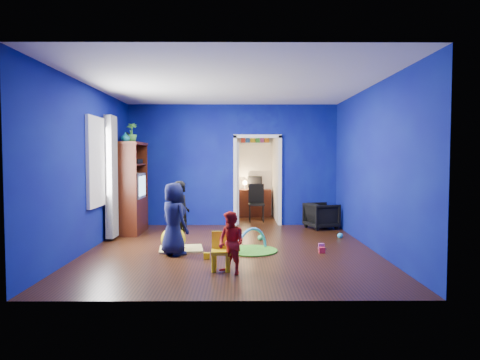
{
  "coord_description": "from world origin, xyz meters",
  "views": [
    {
      "loc": [
        0.12,
        -7.53,
        1.63
      ],
      "look_at": [
        0.17,
        0.4,
        1.21
      ],
      "focal_mm": 32.0,
      "sensor_mm": 36.0,
      "label": 1
    }
  ],
  "objects_px": {
    "child_navy": "(174,219)",
    "armchair": "(322,216)",
    "tv_armoire": "(130,188)",
    "study_desk": "(255,203)",
    "toddler_red": "(231,243)",
    "kid_chair": "(221,253)",
    "crt_tv": "(132,186)",
    "vase": "(125,137)",
    "hopper_ball": "(173,239)",
    "child_black": "(182,215)",
    "play_mat": "(252,251)",
    "folding_chair": "(256,204)"
  },
  "relations": [
    {
      "from": "crt_tv",
      "to": "vase",
      "type": "bearing_deg",
      "value": -97.59
    },
    {
      "from": "toddler_red",
      "to": "tv_armoire",
      "type": "height_order",
      "value": "tv_armoire"
    },
    {
      "from": "play_mat",
      "to": "child_black",
      "type": "bearing_deg",
      "value": 169.19
    },
    {
      "from": "child_navy",
      "to": "folding_chair",
      "type": "xyz_separation_m",
      "value": [
        1.54,
        3.73,
        -0.15
      ]
    },
    {
      "from": "child_black",
      "to": "vase",
      "type": "relative_size",
      "value": 6.17
    },
    {
      "from": "study_desk",
      "to": "kid_chair",
      "type": "bearing_deg",
      "value": -97.22
    },
    {
      "from": "child_navy",
      "to": "kid_chair",
      "type": "relative_size",
      "value": 2.42
    },
    {
      "from": "tv_armoire",
      "to": "folding_chair",
      "type": "bearing_deg",
      "value": 29.63
    },
    {
      "from": "study_desk",
      "to": "vase",
      "type": "bearing_deg",
      "value": -134.53
    },
    {
      "from": "child_navy",
      "to": "play_mat",
      "type": "height_order",
      "value": "child_navy"
    },
    {
      "from": "vase",
      "to": "crt_tv",
      "type": "bearing_deg",
      "value": 82.41
    },
    {
      "from": "child_navy",
      "to": "toddler_red",
      "type": "height_order",
      "value": "child_navy"
    },
    {
      "from": "vase",
      "to": "tv_armoire",
      "type": "distance_m",
      "value": 1.12
    },
    {
      "from": "armchair",
      "to": "toddler_red",
      "type": "height_order",
      "value": "toddler_red"
    },
    {
      "from": "armchair",
      "to": "child_black",
      "type": "distance_m",
      "value": 3.63
    },
    {
      "from": "toddler_red",
      "to": "kid_chair",
      "type": "relative_size",
      "value": 1.76
    },
    {
      "from": "vase",
      "to": "study_desk",
      "type": "distance_m",
      "value": 4.35
    },
    {
      "from": "hopper_ball",
      "to": "folding_chair",
      "type": "distance_m",
      "value": 3.84
    },
    {
      "from": "child_black",
      "to": "play_mat",
      "type": "bearing_deg",
      "value": -114.8
    },
    {
      "from": "armchair",
      "to": "kid_chair",
      "type": "relative_size",
      "value": 1.31
    },
    {
      "from": "play_mat",
      "to": "study_desk",
      "type": "bearing_deg",
      "value": 87.0
    },
    {
      "from": "toddler_red",
      "to": "vase",
      "type": "bearing_deg",
      "value": 169.99
    },
    {
      "from": "armchair",
      "to": "play_mat",
      "type": "height_order",
      "value": "armchair"
    },
    {
      "from": "tv_armoire",
      "to": "study_desk",
      "type": "height_order",
      "value": "tv_armoire"
    },
    {
      "from": "child_navy",
      "to": "kid_chair",
      "type": "bearing_deg",
      "value": 176.81
    },
    {
      "from": "vase",
      "to": "folding_chair",
      "type": "xyz_separation_m",
      "value": [
        2.81,
        1.9,
        -1.6
      ]
    },
    {
      "from": "crt_tv",
      "to": "hopper_ball",
      "type": "xyz_separation_m",
      "value": [
        1.18,
        -1.88,
        -0.81
      ]
    },
    {
      "from": "crt_tv",
      "to": "play_mat",
      "type": "distance_m",
      "value": 3.31
    },
    {
      "from": "vase",
      "to": "folding_chair",
      "type": "bearing_deg",
      "value": 34.04
    },
    {
      "from": "child_navy",
      "to": "crt_tv",
      "type": "relative_size",
      "value": 1.73
    },
    {
      "from": "crt_tv",
      "to": "hopper_ball",
      "type": "height_order",
      "value": "crt_tv"
    },
    {
      "from": "folding_chair",
      "to": "child_navy",
      "type": "bearing_deg",
      "value": -112.49
    },
    {
      "from": "kid_chair",
      "to": "vase",
      "type": "bearing_deg",
      "value": 124.76
    },
    {
      "from": "toddler_red",
      "to": "play_mat",
      "type": "xyz_separation_m",
      "value": [
        0.34,
        1.45,
        -0.43
      ]
    },
    {
      "from": "child_black",
      "to": "folding_chair",
      "type": "bearing_deg",
      "value": -38.64
    },
    {
      "from": "study_desk",
      "to": "folding_chair",
      "type": "height_order",
      "value": "folding_chair"
    },
    {
      "from": "tv_armoire",
      "to": "crt_tv",
      "type": "relative_size",
      "value": 2.8
    },
    {
      "from": "child_black",
      "to": "child_navy",
      "type": "bearing_deg",
      "value": 158.88
    },
    {
      "from": "child_black",
      "to": "play_mat",
      "type": "xyz_separation_m",
      "value": [
        1.25,
        -0.24,
        -0.6
      ]
    },
    {
      "from": "armchair",
      "to": "folding_chair",
      "type": "xyz_separation_m",
      "value": [
        -1.45,
        1.1,
        0.16
      ]
    },
    {
      "from": "folding_chair",
      "to": "play_mat",
      "type": "bearing_deg",
      "value": -93.82
    },
    {
      "from": "toddler_red",
      "to": "child_navy",
      "type": "bearing_deg",
      "value": 172.71
    },
    {
      "from": "child_navy",
      "to": "armchair",
      "type": "bearing_deg",
      "value": -91.68
    },
    {
      "from": "toddler_red",
      "to": "kid_chair",
      "type": "xyz_separation_m",
      "value": [
        -0.15,
        0.2,
        -0.19
      ]
    },
    {
      "from": "child_black",
      "to": "child_navy",
      "type": "xyz_separation_m",
      "value": [
        -0.06,
        -0.5,
        -0.0
      ]
    },
    {
      "from": "study_desk",
      "to": "child_navy",
      "type": "bearing_deg",
      "value": -108.23
    },
    {
      "from": "kid_chair",
      "to": "study_desk",
      "type": "relative_size",
      "value": 0.57
    },
    {
      "from": "armchair",
      "to": "child_navy",
      "type": "distance_m",
      "value": 4.0
    },
    {
      "from": "study_desk",
      "to": "toddler_red",
      "type": "bearing_deg",
      "value": -95.53
    },
    {
      "from": "child_black",
      "to": "study_desk",
      "type": "relative_size",
      "value": 1.38
    }
  ]
}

